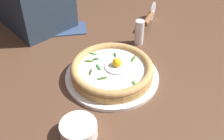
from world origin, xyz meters
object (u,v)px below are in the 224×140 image
at_px(pepper_shaker, 139,32).
at_px(pizza_cutter, 150,16).
at_px(pizza, 112,70).
at_px(folded_napkin, 68,29).
at_px(side_bowl, 79,130).

bearing_deg(pepper_shaker, pizza_cutter, 99.19).
bearing_deg(pizza, folded_napkin, 151.90).
relative_size(pizza_cutter, pepper_shaker, 1.59).
xyz_separation_m(pizza, pepper_shaker, (-0.01, 0.21, 0.01)).
distance_m(pizza, pepper_shaker, 0.21).
height_order(pizza, side_bowl, pizza).
relative_size(folded_napkin, pepper_shaker, 1.54).
relative_size(pizza_cutter, folded_napkin, 1.03).
xyz_separation_m(side_bowl, folded_napkin, (-0.33, 0.38, -0.02)).
height_order(pizza_cutter, pepper_shaker, pepper_shaker).
distance_m(pizza, side_bowl, 0.23).
relative_size(pizza, pepper_shaker, 2.76).
distance_m(pizza, folded_napkin, 0.33).
xyz_separation_m(pizza_cutter, folded_napkin, (-0.25, -0.19, -0.03)).
xyz_separation_m(pizza, side_bowl, (0.04, -0.23, -0.01)).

